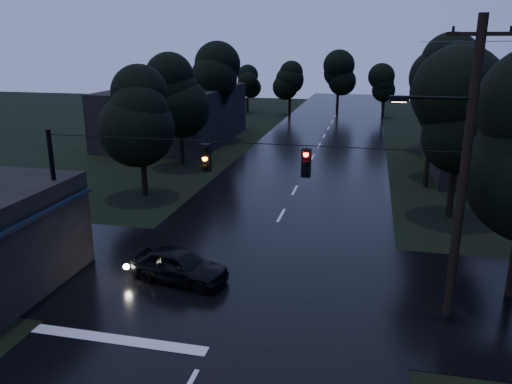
% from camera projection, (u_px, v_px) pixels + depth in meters
% --- Properties ---
extents(main_road, '(12.00, 120.00, 0.02)m').
position_uv_depth(main_road, '(305.00, 172.00, 36.82)').
color(main_road, black).
rests_on(main_road, ground).
extents(cross_street, '(60.00, 9.00, 0.02)m').
position_uv_depth(cross_street, '(246.00, 280.00, 20.01)').
color(cross_street, black).
rests_on(cross_street, ground).
extents(building_far_right, '(10.00, 14.00, 4.40)m').
position_uv_depth(building_far_right, '(501.00, 141.00, 36.94)').
color(building_far_right, black).
rests_on(building_far_right, ground).
extents(building_far_left, '(10.00, 16.00, 5.00)m').
position_uv_depth(building_far_left, '(176.00, 114.00, 48.43)').
color(building_far_left, black).
rests_on(building_far_left, ground).
extents(utility_pole_main, '(3.50, 0.30, 10.00)m').
position_uv_depth(utility_pole_main, '(462.00, 169.00, 15.99)').
color(utility_pole_main, black).
rests_on(utility_pole_main, ground).
extents(utility_pole_far, '(2.00, 0.30, 7.50)m').
position_uv_depth(utility_pole_far, '(431.00, 128.00, 32.07)').
color(utility_pole_far, black).
rests_on(utility_pole_far, ground).
extents(anchor_pole_left, '(0.18, 0.18, 6.00)m').
position_uv_depth(anchor_pole_left, '(57.00, 204.00, 19.82)').
color(anchor_pole_left, black).
rests_on(anchor_pole_left, ground).
extents(span_signals, '(15.00, 0.37, 1.12)m').
position_uv_depth(span_signals, '(254.00, 159.00, 17.44)').
color(span_signals, black).
rests_on(span_signals, ground).
extents(tree_left_a, '(3.92, 3.92, 8.26)m').
position_uv_depth(tree_left_a, '(140.00, 111.00, 29.76)').
color(tree_left_a, black).
rests_on(tree_left_a, ground).
extents(tree_left_b, '(4.20, 4.20, 8.85)m').
position_uv_depth(tree_left_b, '(179.00, 92.00, 37.26)').
color(tree_left_b, black).
rests_on(tree_left_b, ground).
extents(tree_left_c, '(4.48, 4.48, 9.44)m').
position_uv_depth(tree_left_c, '(212.00, 78.00, 46.62)').
color(tree_left_c, black).
rests_on(tree_left_c, ground).
extents(tree_right_a, '(4.20, 4.20, 8.85)m').
position_uv_depth(tree_right_a, '(460.00, 114.00, 25.82)').
color(tree_right_a, black).
rests_on(tree_right_a, ground).
extents(tree_right_b, '(4.48, 4.48, 9.44)m').
position_uv_depth(tree_right_b, '(451.00, 92.00, 33.05)').
color(tree_right_b, black).
rests_on(tree_right_b, ground).
extents(tree_right_c, '(4.76, 4.76, 10.03)m').
position_uv_depth(tree_right_c, '(442.00, 77.00, 42.16)').
color(tree_right_c, black).
rests_on(tree_right_c, ground).
extents(car, '(4.21, 2.26, 1.36)m').
position_uv_depth(car, '(179.00, 265.00, 19.79)').
color(car, black).
rests_on(car, ground).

